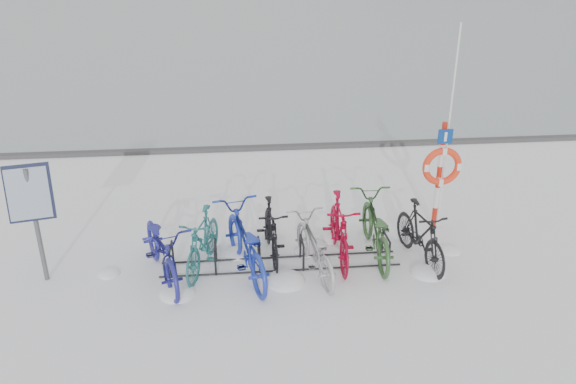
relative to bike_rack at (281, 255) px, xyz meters
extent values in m
plane|color=white|center=(0.00, 0.00, -0.18)|extent=(900.00, 900.00, 0.00)
cube|color=#3F3F42|center=(0.00, 5.90, -0.13)|extent=(400.00, 0.25, 0.10)
cylinder|color=black|center=(-1.80, -0.22, 0.04)|extent=(0.04, 0.04, 0.44)
cylinder|color=black|center=(-1.80, 0.22, 0.04)|extent=(0.04, 0.04, 0.44)
cylinder|color=black|center=(-1.80, 0.00, 0.26)|extent=(0.04, 0.44, 0.04)
cylinder|color=black|center=(-1.08, -0.22, 0.04)|extent=(0.04, 0.04, 0.44)
cylinder|color=black|center=(-1.08, 0.22, 0.04)|extent=(0.04, 0.04, 0.44)
cylinder|color=black|center=(-1.08, 0.00, 0.26)|extent=(0.04, 0.44, 0.04)
cylinder|color=black|center=(-0.36, -0.22, 0.04)|extent=(0.04, 0.04, 0.44)
cylinder|color=black|center=(-0.36, 0.22, 0.04)|extent=(0.04, 0.04, 0.44)
cylinder|color=black|center=(-0.36, 0.00, 0.26)|extent=(0.04, 0.44, 0.04)
cylinder|color=black|center=(0.36, -0.22, 0.04)|extent=(0.04, 0.04, 0.44)
cylinder|color=black|center=(0.36, 0.22, 0.04)|extent=(0.04, 0.04, 0.44)
cylinder|color=black|center=(0.36, 0.00, 0.26)|extent=(0.04, 0.44, 0.04)
cylinder|color=black|center=(1.08, -0.22, 0.04)|extent=(0.04, 0.04, 0.44)
cylinder|color=black|center=(1.08, 0.22, 0.04)|extent=(0.04, 0.04, 0.44)
cylinder|color=black|center=(1.08, 0.00, 0.26)|extent=(0.04, 0.44, 0.04)
cylinder|color=black|center=(1.80, -0.22, 0.04)|extent=(0.04, 0.04, 0.44)
cylinder|color=black|center=(1.80, 0.22, 0.04)|extent=(0.04, 0.04, 0.44)
cylinder|color=black|center=(1.80, 0.00, 0.26)|extent=(0.04, 0.44, 0.04)
cylinder|color=black|center=(0.00, -0.22, -0.16)|extent=(4.00, 0.03, 0.03)
cylinder|color=black|center=(0.00, 0.22, -0.16)|extent=(4.00, 0.03, 0.03)
cylinder|color=#595B5E|center=(-3.79, -0.06, 0.77)|extent=(0.07, 0.07, 1.91)
cube|color=black|center=(-3.79, -0.09, 1.36)|extent=(0.69, 0.38, 0.86)
cube|color=#8C99AD|center=(-3.79, -0.13, 1.36)|extent=(0.62, 0.30, 0.77)
cylinder|color=#B01E0E|center=(3.03, 1.09, 0.03)|extent=(0.09, 0.09, 0.42)
cylinder|color=silver|center=(3.03, 1.09, 0.44)|extent=(0.09, 0.09, 0.42)
cylinder|color=#B01E0E|center=(3.03, 1.09, 0.86)|extent=(0.09, 0.09, 0.42)
cylinder|color=silver|center=(3.03, 1.09, 1.27)|extent=(0.09, 0.09, 0.42)
cylinder|color=#B01E0E|center=(3.03, 1.09, 1.69)|extent=(0.09, 0.09, 0.42)
torus|color=red|center=(3.03, 1.00, 1.09)|extent=(0.73, 0.12, 0.73)
cube|color=navy|center=(3.03, 1.01, 1.66)|extent=(0.26, 0.03, 0.26)
cylinder|color=silver|center=(3.13, 1.14, 1.71)|extent=(0.03, 0.03, 3.78)
imported|color=navy|center=(-1.91, -0.16, 0.37)|extent=(1.36, 2.21, 1.10)
imported|color=#216566|center=(-1.28, 0.07, 0.33)|extent=(0.91, 1.78, 1.03)
imported|color=#1C31A6|center=(-0.59, -0.16, 0.39)|extent=(1.26, 2.29, 1.14)
imported|color=black|center=(-0.13, 0.34, 0.33)|extent=(0.56, 1.71, 1.02)
imported|color=#9D9FA4|center=(0.53, -0.24, 0.30)|extent=(0.96, 1.90, 0.95)
imported|color=#9E0422|center=(1.01, 0.16, 0.39)|extent=(0.60, 1.91, 1.14)
imported|color=#2F572B|center=(1.65, 0.22, 0.36)|extent=(0.78, 2.08, 1.08)
imported|color=black|center=(2.36, -0.06, 0.34)|extent=(0.76, 1.79, 1.04)
ellipsoid|color=white|center=(2.39, -0.49, -0.18)|extent=(0.59, 0.59, 0.21)
ellipsoid|color=white|center=(0.03, -0.52, -0.18)|extent=(0.66, 0.66, 0.23)
ellipsoid|color=white|center=(0.47, 0.39, -0.18)|extent=(0.41, 0.41, 0.14)
ellipsoid|color=white|center=(3.01, 0.17, -0.18)|extent=(0.39, 0.39, 0.14)
ellipsoid|color=white|center=(-2.83, -0.01, -0.18)|extent=(0.36, 0.36, 0.13)
ellipsoid|color=white|center=(0.97, 0.84, -0.18)|extent=(0.45, 0.45, 0.16)
ellipsoid|color=white|center=(-0.72, 0.44, -0.18)|extent=(0.50, 0.50, 0.18)
ellipsoid|color=white|center=(-1.66, -0.71, -0.18)|extent=(0.56, 0.56, 0.20)
camera|label=1|loc=(-0.70, -8.15, 4.74)|focal=35.00mm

